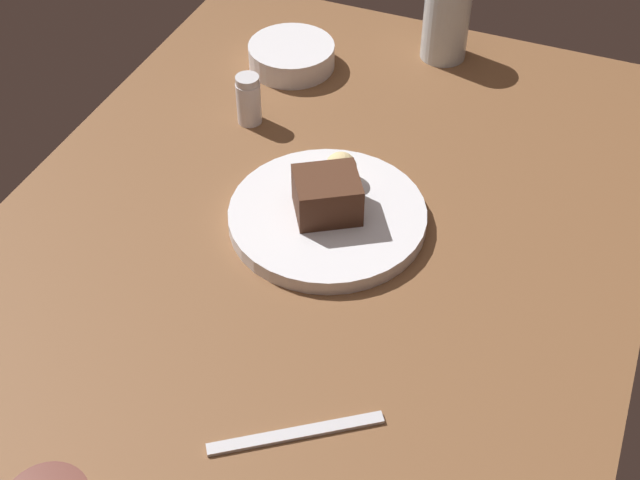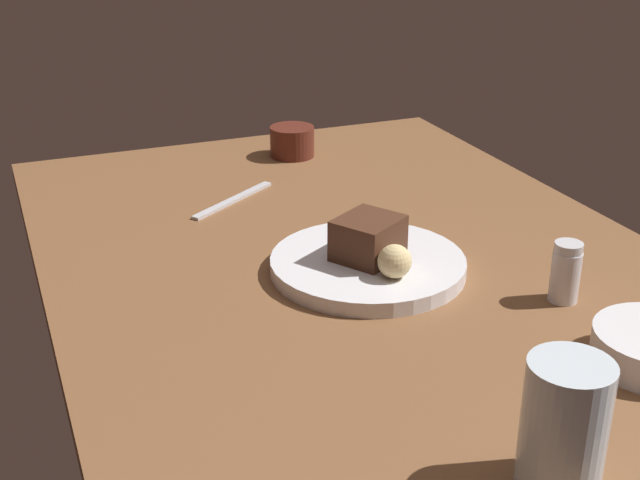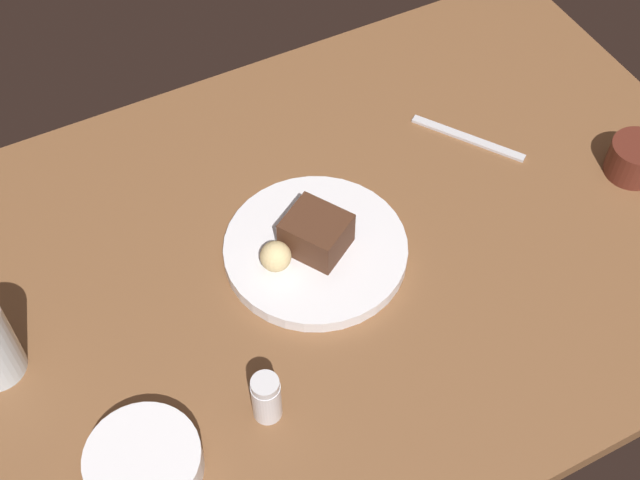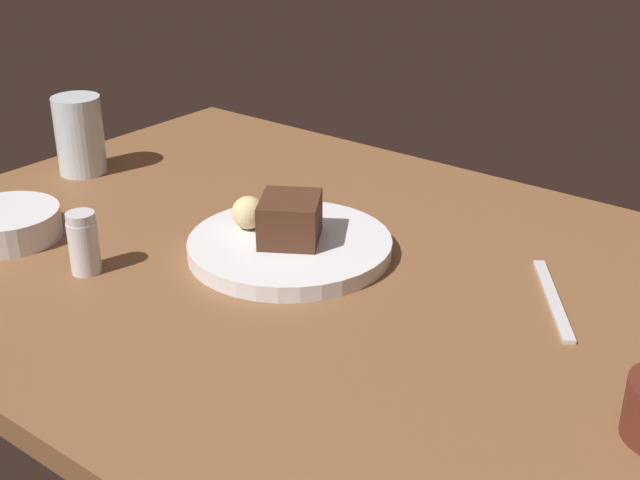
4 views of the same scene
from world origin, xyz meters
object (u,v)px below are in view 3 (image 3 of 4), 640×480
dessert_plate (316,250)px  chocolate_cake_slice (316,233)px  bread_roll (275,255)px  side_bowl (144,463)px  butter_knife (468,138)px  coffee_cup (635,159)px  salt_shaker (266,398)px

dessert_plate → chocolate_cake_slice: 3.85cm
bread_roll → side_bowl: bread_roll is taller
dessert_plate → butter_knife: dessert_plate is taller
dessert_plate → bread_roll: size_ratio=6.01×
bread_roll → coffee_cup: bread_roll is taller
salt_shaker → coffee_cup: bearing=9.6°
chocolate_cake_slice → salt_shaker: salt_shaker is taller
bread_roll → butter_knife: bearing=13.9°
dessert_plate → salt_shaker: (-16.56, -19.28, 2.83)cm
bread_roll → salt_shaker: 21.50cm
side_bowl → coffee_cup: size_ratio=1.70×
side_bowl → chocolate_cake_slice: bearing=30.5°
dessert_plate → coffee_cup: (50.49, -7.93, 1.77)cm
dessert_plate → butter_knife: bearing=16.1°
dessert_plate → side_bowl: side_bowl is taller
coffee_cup → butter_knife: bearing=137.3°
chocolate_cake_slice → bread_roll: (-6.58, -0.28, -0.63)cm
dessert_plate → bread_roll: bearing=-177.3°
chocolate_cake_slice → side_bowl: chocolate_cake_slice is taller
coffee_cup → bread_roll: bearing=172.4°
bread_roll → butter_knife: size_ratio=0.23×
bread_roll → salt_shaker: size_ratio=0.56×
chocolate_cake_slice → coffee_cup: (50.38, -7.91, -2.09)cm
bread_roll → side_bowl: (-26.31, -19.11, -2.30)cm
dessert_plate → butter_knife: 33.22cm
bread_roll → side_bowl: bearing=-144.0°
side_bowl → coffee_cup: 84.06cm
dessert_plate → bread_roll: (-6.46, -0.30, 3.23)cm
salt_shaker → side_bowl: bearing=-179.5°
butter_knife → side_bowl: bearing=-100.9°
salt_shaker → side_bowl: size_ratio=0.56×
dessert_plate → chocolate_cake_slice: (0.12, -0.02, 3.85)cm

